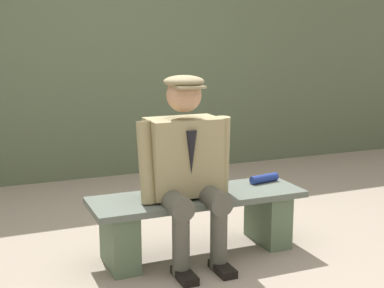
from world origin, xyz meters
TOP-DOWN VIEW (x-y plane):
  - ground_plane at (0.00, 0.00)m, footprint 30.00×30.00m
  - bench at (0.00, 0.00)m, footprint 1.47×0.47m
  - seated_man at (0.11, 0.06)m, footprint 0.64×0.61m
  - rolled_magazine at (-0.57, -0.09)m, footprint 0.24×0.10m
  - stadium_wall at (0.00, -2.40)m, footprint 12.00×0.24m

SIDE VIEW (x-z plane):
  - ground_plane at x=0.00m, z-range 0.00..0.00m
  - bench at x=0.00m, z-range 0.05..0.48m
  - rolled_magazine at x=-0.57m, z-range 0.42..0.48m
  - seated_man at x=0.11m, z-range 0.06..1.29m
  - stadium_wall at x=0.00m, z-range 0.00..2.13m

